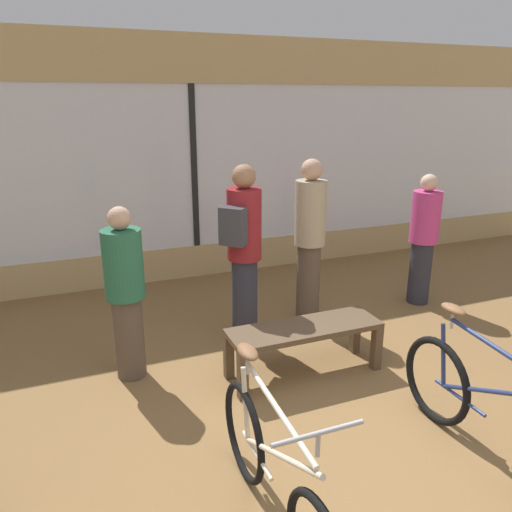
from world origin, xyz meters
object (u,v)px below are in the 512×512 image
Objects in this scene: bicycle_right at (490,415)px; customer_near_rack at (310,238)px; customer_near_bench at (423,238)px; customer_by_window at (244,249)px; customer_mid_floor at (125,292)px; bicycle_left at (274,477)px; display_bench at (304,335)px.

bicycle_right is 0.97× the size of customer_near_rack.
customer_near_rack is at bearing 90.96° from bicycle_right.
customer_by_window is at bearing -176.07° from customer_near_bench.
bicycle_right is 1.12× the size of customer_mid_floor.
customer_by_window is (0.69, 2.33, 0.62)m from bicycle_left.
bicycle_left is 3.96m from customer_near_bench.
display_bench is at bearing 112.56° from bicycle_right.
customer_near_rack is at bearing 177.24° from customer_near_bench.
bicycle_right is at bearing -120.19° from customer_near_bench.
bicycle_right reaches higher than display_bench.
bicycle_right is at bearing -89.04° from customer_near_rack.
customer_near_bench is (2.08, 0.98, 0.44)m from display_bench.
customer_mid_floor is at bearing 135.41° from bicycle_right.
customer_near_bench is (3.04, 2.49, 0.45)m from bicycle_left.
bicycle_left is 1.20× the size of display_bench.
customer_near_rack reaches higher than customer_mid_floor.
bicycle_right is at bearing -68.91° from customer_by_window.
bicycle_left is 0.96× the size of bicycle_right.
bicycle_right is at bearing -67.44° from display_bench.
display_bench is at bearing -20.60° from customer_mid_floor.
customer_near_rack is 0.89m from customer_by_window.
bicycle_right is (1.59, -0.01, 0.00)m from bicycle_left.
customer_near_bench is at bearing 59.81° from bicycle_right.
bicycle_right is at bearing -0.48° from bicycle_left.
bicycle_left is at bearing 179.52° from bicycle_right.
bicycle_left is 1.06× the size of customer_near_bench.
bicycle_left is 1.78m from display_bench.
customer_by_window is at bearing 108.31° from display_bench.
customer_by_window is 1.24m from customer_mid_floor.
customer_near_rack is 2.12m from customer_mid_floor.
customer_near_bench is at bearing -2.76° from customer_near_rack.
bicycle_right is 2.93m from customer_near_bench.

